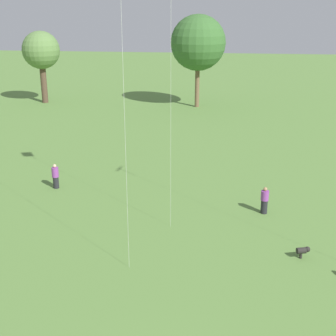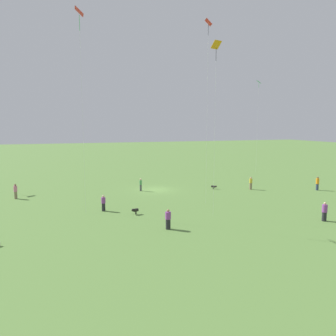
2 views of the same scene
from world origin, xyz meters
TOP-DOWN VIEW (x-y plane):
  - tree_0 at (-22.69, 48.09)m, footprint 4.77×4.77m
  - tree_1 at (-2.65, 47.95)m, footprint 6.71×6.71m
  - person_4 at (3.74, 16.36)m, footprint 0.67×0.67m
  - person_6 at (-10.41, 18.74)m, footprint 0.61×0.61m
  - dog_0 at (5.35, 11.08)m, footprint 0.71×0.44m

SIDE VIEW (x-z plane):
  - dog_0 at x=5.35m, z-range 0.11..0.74m
  - person_4 at x=3.74m, z-range -0.02..1.68m
  - person_6 at x=-10.41m, z-range -0.02..1.73m
  - tree_0 at x=-22.69m, z-range 2.07..11.22m
  - tree_1 at x=-2.65m, z-range 2.22..13.43m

